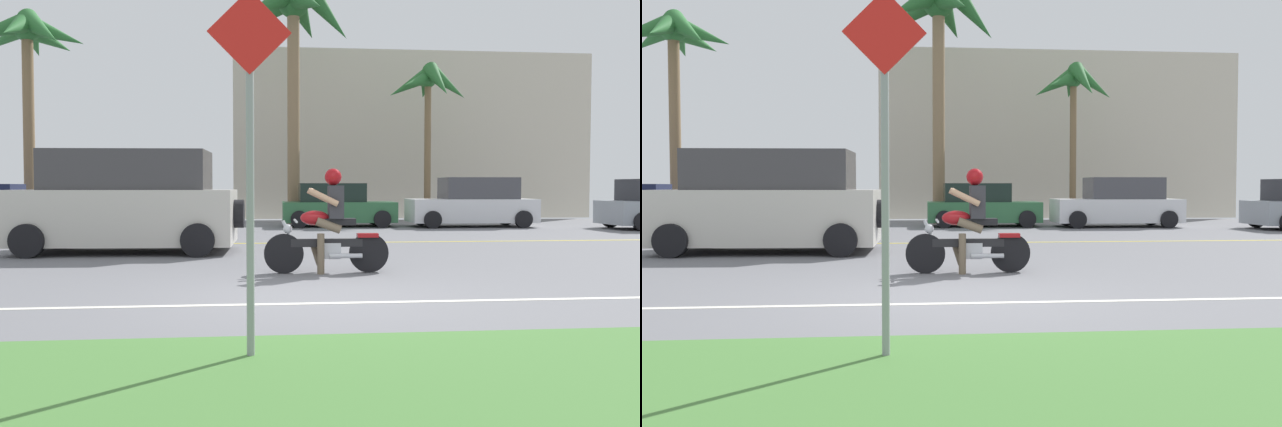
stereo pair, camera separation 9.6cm
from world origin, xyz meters
TOP-DOWN VIEW (x-y plane):
  - ground at (0.00, 3.00)m, footprint 56.00×30.00m
  - grass_median at (0.00, -4.10)m, footprint 56.00×3.80m
  - lane_line_near at (0.00, -0.39)m, footprint 50.40×0.12m
  - lane_line_far at (0.00, 7.59)m, footprint 50.40×0.12m
  - motorcyclist at (0.41, 2.23)m, footprint 1.92×0.63m
  - suv_nearby at (-3.26, 5.79)m, footprint 4.61×2.37m
  - parked_car_1 at (-4.29, 11.06)m, footprint 4.47×2.16m
  - parked_car_2 at (2.02, 13.89)m, footprint 3.75×2.02m
  - parked_car_3 at (6.48, 13.23)m, footprint 4.13×1.87m
  - palm_tree_0 at (-8.28, 15.54)m, footprint 4.09×4.15m
  - palm_tree_1 at (5.78, 16.43)m, footprint 3.14×3.24m
  - palm_tree_2 at (0.74, 15.66)m, footprint 4.45×4.85m
  - street_sign at (-0.75, -2.85)m, footprint 0.62×0.06m
  - building_far at (6.04, 21.00)m, footprint 15.12×4.00m

SIDE VIEW (x-z plane):
  - ground at x=0.00m, z-range -0.04..0.00m
  - lane_line_near at x=0.00m, z-range 0.00..0.01m
  - lane_line_far at x=0.00m, z-range 0.00..0.01m
  - grass_median at x=0.00m, z-range 0.00..0.06m
  - parked_car_2 at x=2.02m, z-range -0.04..1.39m
  - motorcyclist at x=0.41m, z-range -0.12..1.48m
  - parked_car_1 at x=-4.29m, z-range -0.06..1.56m
  - parked_car_3 at x=6.48m, z-range -0.06..1.56m
  - suv_nearby at x=-3.26m, z-range -0.03..2.02m
  - street_sign at x=-0.75m, z-range 0.29..3.07m
  - building_far at x=6.04m, z-range 0.00..6.96m
  - palm_tree_1 at x=5.78m, z-range 1.98..7.91m
  - palm_tree_0 at x=-8.28m, z-range 2.57..9.86m
  - palm_tree_2 at x=0.74m, z-range 2.77..11.57m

